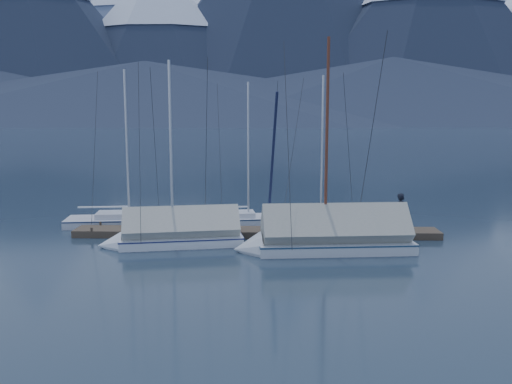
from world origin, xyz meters
TOP-DOWN VIEW (x-y plane):
  - ground at (0.00, 0.00)m, footprint 1000.00×1000.00m
  - mountain_range at (4.12, 370.45)m, footprint 877.00×584.00m
  - dock at (0.00, 2.00)m, footprint 18.00×1.50m
  - mooring_posts at (-0.50, 2.00)m, footprint 15.12×1.52m
  - sailboat_open_left at (-6.45, 4.38)m, footprint 7.08×3.04m
  - sailboat_open_mid at (-0.06, 5.00)m, footprint 6.58×2.98m
  - sailboat_open_right at (3.84, 4.12)m, footprint 6.84×4.22m
  - sailboat_covered_near at (2.96, -0.82)m, footprint 8.08×3.44m
  - sailboat_covered_far at (-3.91, -0.02)m, footprint 6.81×3.23m
  - person at (7.12, 1.96)m, footprint 0.63×0.77m

SIDE VIEW (x-z plane):
  - ground at x=0.00m, z-range 0.00..0.00m
  - dock at x=0.00m, z-range -0.16..0.38m
  - sailboat_open_mid at x=-0.06m, z-range -4.07..4.36m
  - sailboat_open_right at x=3.84m, z-range -4.23..4.54m
  - sailboat_open_left at x=-6.45m, z-range -4.40..4.72m
  - mooring_posts at x=-0.50m, z-range 0.17..0.52m
  - sailboat_covered_far at x=-3.91m, z-range -4.15..5.05m
  - sailboat_covered_near at x=2.96m, z-range -4.61..5.64m
  - person at x=7.12m, z-range 0.34..2.16m
  - mountain_range at x=4.12m, z-range -16.60..133.90m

